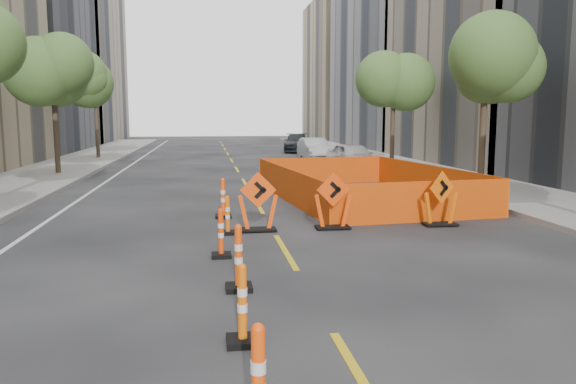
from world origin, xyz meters
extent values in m
plane|color=black|center=(0.00, 0.00, 0.00)|extent=(140.00, 140.00, 0.00)
cube|color=gray|center=(9.00, 12.00, 0.07)|extent=(4.00, 90.00, 0.15)
cube|color=#4C4C51|center=(-17.00, 39.20, 7.00)|extent=(12.00, 16.00, 14.00)
cube|color=gray|center=(-17.00, 55.60, 10.00)|extent=(12.00, 20.00, 20.00)
cube|color=gray|center=(17.00, 23.80, 7.00)|extent=(12.00, 16.00, 14.00)
cube|color=gray|center=(17.00, 40.20, 10.00)|extent=(12.00, 18.00, 20.00)
cube|color=tan|center=(17.00, 58.60, 8.00)|extent=(12.00, 14.00, 16.00)
cylinder|color=#382B1E|center=(-8.40, 20.00, 1.57)|extent=(0.24, 0.24, 3.15)
sphere|color=#547331|center=(-8.40, 20.00, 4.55)|extent=(2.80, 2.80, 2.80)
cylinder|color=#382B1E|center=(-8.40, 30.00, 1.57)|extent=(0.24, 0.24, 3.15)
sphere|color=#547331|center=(-8.40, 30.00, 4.55)|extent=(2.80, 2.80, 2.80)
cylinder|color=#382B1E|center=(8.40, 12.00, 1.57)|extent=(0.24, 0.24, 3.15)
sphere|color=#547331|center=(8.40, 12.00, 4.55)|extent=(2.80, 2.80, 2.80)
cylinder|color=#382B1E|center=(8.40, 22.00, 1.57)|extent=(0.24, 0.24, 3.15)
sphere|color=#547331|center=(8.40, 22.00, 4.55)|extent=(2.80, 2.80, 2.80)
imported|color=#B8B7BA|center=(5.75, 20.27, 0.72)|extent=(2.20, 4.41, 1.44)
imported|color=#A4A5A9|center=(5.23, 27.76, 0.69)|extent=(1.58, 4.24, 1.38)
imported|color=black|center=(5.37, 35.47, 0.70)|extent=(2.69, 5.08, 1.40)
camera|label=1|loc=(-1.59, -7.25, 2.79)|focal=35.00mm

